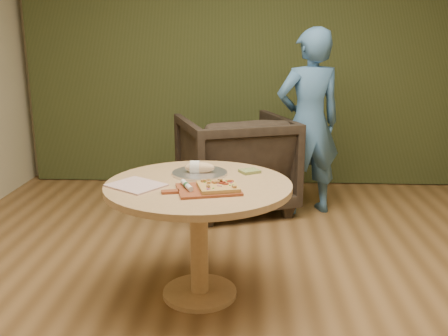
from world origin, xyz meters
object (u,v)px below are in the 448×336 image
pedestal_table (199,205)px  bread_roll (198,168)px  armchair (235,158)px  person_standing (309,123)px  pizza_paddle (207,190)px  cutlery_roll (187,185)px  serving_tray (200,173)px  flatbread_pizza (218,186)px

pedestal_table → bread_roll: 0.27m
armchair → person_standing: person_standing is taller
pizza_paddle → person_standing: person_standing is taller
bread_roll → cutlery_roll: bearing=-95.2°
cutlery_roll → armchair: size_ratio=0.19×
serving_tray → flatbread_pizza: bearing=-68.5°
bread_roll → armchair: bearing=82.5°
pedestal_table → person_standing: size_ratio=0.67×
pedestal_table → cutlery_roll: cutlery_roll is taller
person_standing → armchair: bearing=-22.7°
serving_tray → bread_roll: bearing=-180.0°
flatbread_pizza → person_standing: bearing=68.1°
cutlery_roll → person_standing: size_ratio=0.11×
pizza_paddle → person_standing: (0.78, 1.79, 0.09)m
pedestal_table → flatbread_pizza: bearing=-50.2°
bread_roll → pedestal_table: bearing=-84.4°
flatbread_pizza → serving_tray: bearing=111.5°
armchair → serving_tray: bearing=63.3°
cutlery_roll → serving_tray: bearing=60.4°
armchair → pizza_paddle: bearing=66.9°
serving_tray → person_standing: (0.86, 1.44, 0.09)m
pedestal_table → pizza_paddle: pizza_paddle is taller
flatbread_pizza → bread_roll: 0.38m
flatbread_pizza → bread_roll: bearing=112.7°
flatbread_pizza → person_standing: size_ratio=0.16×
pedestal_table → serving_tray: 0.25m
pedestal_table → pizza_paddle: 0.23m
pedestal_table → flatbread_pizza: (0.13, -0.15, 0.17)m
pizza_paddle → flatbread_pizza: bearing=-11.0°
pizza_paddle → cutlery_roll: bearing=162.7°
pedestal_table → cutlery_roll: (-0.05, -0.15, 0.17)m
bread_roll → person_standing: size_ratio=0.11×
pedestal_table → bread_roll: bearing=95.6°
pedestal_table → cutlery_roll: bearing=-108.8°
pizza_paddle → serving_tray: size_ratio=1.33×
flatbread_pizza → person_standing: (0.72, 1.79, 0.07)m
flatbread_pizza → cutlery_roll: 0.18m
bread_roll → person_standing: (0.87, 1.44, 0.05)m
pizza_paddle → armchair: armchair is taller
cutlery_roll → serving_tray: 0.36m
cutlery_roll → serving_tray: cutlery_roll is taller
pedestal_table → pizza_paddle: (0.06, -0.16, 0.15)m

